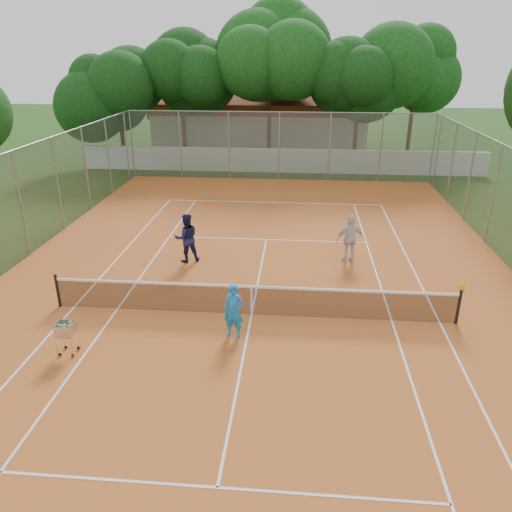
# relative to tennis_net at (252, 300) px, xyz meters

# --- Properties ---
(ground) EXTENTS (120.00, 120.00, 0.00)m
(ground) POSITION_rel_tennis_net_xyz_m (0.00, 0.00, -0.51)
(ground) COLOR #18390F
(ground) RESTS_ON ground
(court_pad) EXTENTS (18.00, 34.00, 0.02)m
(court_pad) POSITION_rel_tennis_net_xyz_m (0.00, 0.00, -0.50)
(court_pad) COLOR #BA5E24
(court_pad) RESTS_ON ground
(court_lines) EXTENTS (10.98, 23.78, 0.01)m
(court_lines) POSITION_rel_tennis_net_xyz_m (0.00, 0.00, -0.49)
(court_lines) COLOR white
(court_lines) RESTS_ON court_pad
(tennis_net) EXTENTS (11.88, 0.10, 0.98)m
(tennis_net) POSITION_rel_tennis_net_xyz_m (0.00, 0.00, 0.00)
(tennis_net) COLOR black
(tennis_net) RESTS_ON court_pad
(perimeter_fence) EXTENTS (18.00, 34.00, 4.00)m
(perimeter_fence) POSITION_rel_tennis_net_xyz_m (0.00, 0.00, 1.49)
(perimeter_fence) COLOR slate
(perimeter_fence) RESTS_ON ground
(boundary_wall) EXTENTS (26.00, 0.30, 1.50)m
(boundary_wall) POSITION_rel_tennis_net_xyz_m (0.00, 19.00, 0.24)
(boundary_wall) COLOR white
(boundary_wall) RESTS_ON ground
(clubhouse) EXTENTS (16.40, 9.00, 4.40)m
(clubhouse) POSITION_rel_tennis_net_xyz_m (-2.00, 29.00, 1.69)
(clubhouse) COLOR beige
(clubhouse) RESTS_ON ground
(tropical_trees) EXTENTS (29.00, 19.00, 10.00)m
(tropical_trees) POSITION_rel_tennis_net_xyz_m (0.00, 22.00, 4.49)
(tropical_trees) COLOR black
(tropical_trees) RESTS_ON ground
(player_near) EXTENTS (0.62, 0.46, 1.56)m
(player_near) POSITION_rel_tennis_net_xyz_m (-0.36, -1.24, 0.29)
(player_near) COLOR #187CD1
(player_near) RESTS_ON court_pad
(player_far_left) EXTENTS (1.09, 0.99, 1.84)m
(player_far_left) POSITION_rel_tennis_net_xyz_m (-2.78, 3.89, 0.43)
(player_far_left) COLOR #171A45
(player_far_left) RESTS_ON court_pad
(player_far_right) EXTENTS (1.12, 0.67, 1.79)m
(player_far_right) POSITION_rel_tennis_net_xyz_m (3.23, 4.38, 0.41)
(player_far_right) COLOR silver
(player_far_right) RESTS_ON court_pad
(ball_hopper) EXTENTS (0.51, 0.51, 0.96)m
(ball_hopper) POSITION_rel_tennis_net_xyz_m (-4.55, -2.44, -0.01)
(ball_hopper) COLOR silver
(ball_hopper) RESTS_ON court_pad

